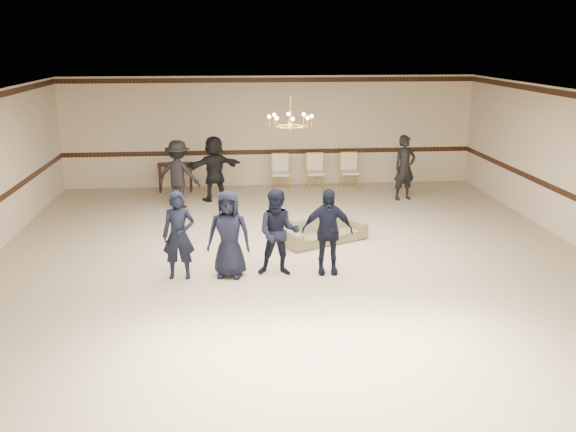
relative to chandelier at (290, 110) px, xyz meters
name	(u,v)px	position (x,y,z in m)	size (l,w,h in m)	color
room	(296,185)	(0.00, -1.00, -1.28)	(12.01, 14.01, 3.21)	beige
chair_rail	(270,152)	(0.00, 5.99, -1.88)	(12.00, 0.02, 0.14)	#391D11
crown_molding	(270,80)	(0.00, 5.99, 0.21)	(12.00, 0.02, 0.14)	#391D11
chandelier	(290,110)	(0.00, 0.00, 0.00)	(0.94, 0.94, 0.89)	gold
boy_a	(179,236)	(-2.16, -1.40, -2.07)	(0.59, 0.39, 1.61)	black
boy_b	(229,234)	(-1.26, -1.40, -2.07)	(0.79, 0.51, 1.61)	black
boy_c	(278,233)	(-0.36, -1.40, -2.07)	(0.78, 0.61, 1.61)	black
boy_d	(327,231)	(0.54, -1.40, -2.07)	(0.95, 0.39, 1.61)	black
settee	(324,230)	(0.76, 0.43, -2.60)	(1.87, 0.73, 0.55)	#726D4C
adult_left	(178,174)	(-2.52, 3.60, -2.00)	(1.13, 0.65, 1.75)	black
adult_mid	(214,168)	(-1.62, 4.30, -2.00)	(1.63, 0.52, 1.75)	black
adult_right	(405,168)	(3.48, 3.90, -2.00)	(0.64, 0.42, 1.75)	black
banquet_chair_left	(281,173)	(0.25, 5.23, -2.36)	(0.50, 0.50, 1.03)	white
banquet_chair_mid	(316,172)	(1.25, 5.23, -2.36)	(0.50, 0.50, 1.03)	white
banquet_chair_right	(350,172)	(2.25, 5.23, -2.36)	(0.50, 0.50, 1.03)	white
console_table	(176,177)	(-2.75, 5.43, -2.47)	(0.97, 0.41, 0.82)	black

